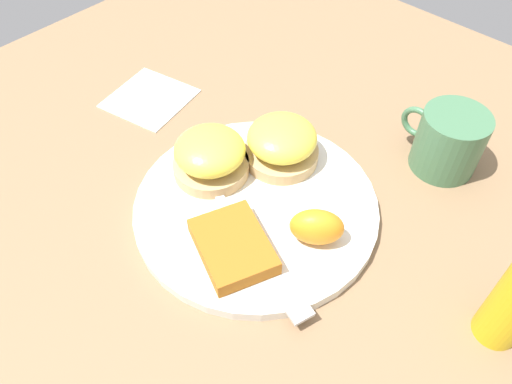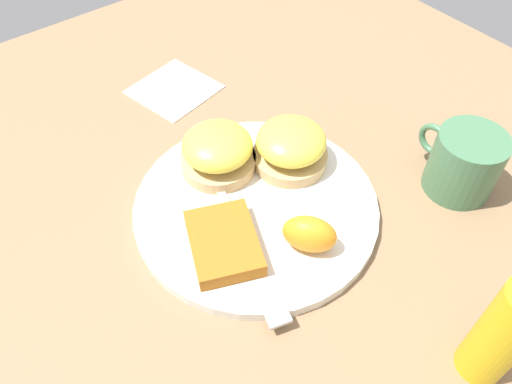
% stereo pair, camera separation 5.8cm
% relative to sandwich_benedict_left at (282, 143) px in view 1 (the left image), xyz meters
% --- Properties ---
extents(ground_plane, '(1.10, 1.10, 0.00)m').
position_rel_sandwich_benedict_left_xyz_m(ground_plane, '(-0.03, 0.08, -0.04)').
color(ground_plane, '#846647').
extents(plate, '(0.29, 0.29, 0.01)m').
position_rel_sandwich_benedict_left_xyz_m(plate, '(-0.03, 0.08, -0.03)').
color(plate, silver).
rests_on(plate, ground_plane).
extents(sandwich_benedict_left, '(0.09, 0.09, 0.06)m').
position_rel_sandwich_benedict_left_xyz_m(sandwich_benedict_left, '(0.00, 0.00, 0.00)').
color(sandwich_benedict_left, tan).
rests_on(sandwich_benedict_left, plate).
extents(sandwich_benedict_right, '(0.09, 0.09, 0.06)m').
position_rel_sandwich_benedict_left_xyz_m(sandwich_benedict_right, '(0.05, 0.08, 0.00)').
color(sandwich_benedict_right, tan).
rests_on(sandwich_benedict_right, plate).
extents(hashbrown_patty, '(0.12, 0.10, 0.02)m').
position_rel_sandwich_benedict_left_xyz_m(hashbrown_patty, '(-0.06, 0.14, -0.02)').
color(hashbrown_patty, '#A75F1A').
rests_on(hashbrown_patty, plate).
extents(orange_wedge, '(0.07, 0.06, 0.04)m').
position_rel_sandwich_benedict_left_xyz_m(orange_wedge, '(-0.11, 0.07, -0.01)').
color(orange_wedge, orange).
rests_on(orange_wedge, plate).
extents(fork, '(0.22, 0.08, 0.00)m').
position_rel_sandwich_benedict_left_xyz_m(fork, '(-0.07, 0.13, -0.03)').
color(fork, silver).
rests_on(fork, plate).
extents(cup, '(0.11, 0.08, 0.08)m').
position_rel_sandwich_benedict_left_xyz_m(cup, '(-0.15, -0.15, -0.00)').
color(cup, '#42704C').
rests_on(cup, ground_plane).
extents(napkin, '(0.13, 0.13, 0.00)m').
position_rel_sandwich_benedict_left_xyz_m(napkin, '(0.23, 0.03, -0.04)').
color(napkin, white).
rests_on(napkin, ground_plane).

